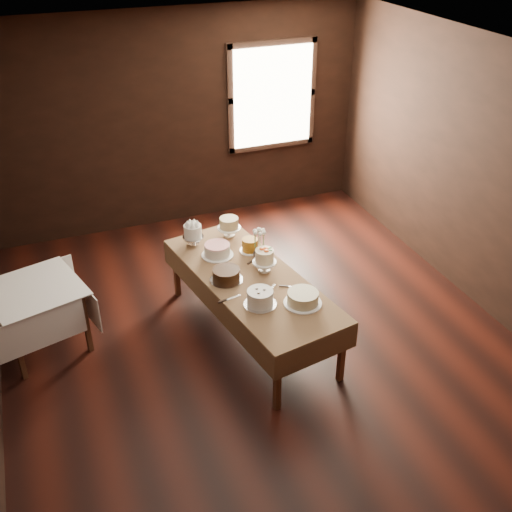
# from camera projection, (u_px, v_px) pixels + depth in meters

# --- Properties ---
(floor) EXTENTS (5.00, 6.00, 0.01)m
(floor) POSITION_uv_depth(u_px,v_px,m) (263.00, 345.00, 6.15)
(floor) COLOR black
(floor) RESTS_ON ground
(ceiling) EXTENTS (5.00, 6.00, 0.01)m
(ceiling) POSITION_uv_depth(u_px,v_px,m) (265.00, 65.00, 4.70)
(ceiling) COLOR beige
(ceiling) RESTS_ON wall_back
(wall_back) EXTENTS (5.00, 0.02, 2.80)m
(wall_back) POSITION_uv_depth(u_px,v_px,m) (178.00, 121.00, 7.82)
(wall_back) COLOR black
(wall_back) RESTS_ON ground
(wall_front) EXTENTS (5.00, 0.02, 2.80)m
(wall_front) POSITION_uv_depth(u_px,v_px,m) (486.00, 488.00, 3.04)
(wall_front) COLOR black
(wall_front) RESTS_ON ground
(wall_right) EXTENTS (0.02, 6.00, 2.80)m
(wall_right) POSITION_uv_depth(u_px,v_px,m) (490.00, 182.00, 6.20)
(wall_right) COLOR black
(wall_right) RESTS_ON ground
(window) EXTENTS (1.10, 0.05, 1.30)m
(window) POSITION_uv_depth(u_px,v_px,m) (273.00, 97.00, 8.07)
(window) COLOR #FFEABF
(window) RESTS_ON wall_back
(display_table) EXTENTS (1.26, 2.36, 0.69)m
(display_table) POSITION_uv_depth(u_px,v_px,m) (251.00, 282.00, 5.99)
(display_table) COLOR #4B2A18
(display_table) RESTS_ON ground
(side_table) EXTENTS (1.04, 1.04, 0.71)m
(side_table) POSITION_uv_depth(u_px,v_px,m) (35.00, 295.00, 5.82)
(side_table) COLOR #4B2A18
(side_table) RESTS_ON ground
(cake_meringue) EXTENTS (0.23, 0.23, 0.24)m
(cake_meringue) POSITION_uv_depth(u_px,v_px,m) (193.00, 235.00, 6.47)
(cake_meringue) COLOR silver
(cake_meringue) RESTS_ON display_table
(cake_speckled) EXTENTS (0.26, 0.26, 0.23)m
(cake_speckled) POSITION_uv_depth(u_px,v_px,m) (229.00, 228.00, 6.63)
(cake_speckled) COLOR white
(cake_speckled) RESTS_ON display_table
(cake_lattice) EXTENTS (0.38, 0.38, 0.12)m
(cake_lattice) POSITION_uv_depth(u_px,v_px,m) (217.00, 251.00, 6.30)
(cake_lattice) COLOR white
(cake_lattice) RESTS_ON display_table
(cake_caramel) EXTENTS (0.23, 0.23, 0.14)m
(cake_caramel) POSITION_uv_depth(u_px,v_px,m) (250.00, 245.00, 6.37)
(cake_caramel) COLOR white
(cake_caramel) RESTS_ON display_table
(cake_chocolate) EXTENTS (0.37, 0.37, 0.13)m
(cake_chocolate) POSITION_uv_depth(u_px,v_px,m) (226.00, 275.00, 5.89)
(cake_chocolate) COLOR silver
(cake_chocolate) RESTS_ON display_table
(cake_flowers) EXTENTS (0.24, 0.24, 0.25)m
(cake_flowers) POSITION_uv_depth(u_px,v_px,m) (264.00, 261.00, 6.02)
(cake_flowers) COLOR white
(cake_flowers) RESTS_ON display_table
(cake_swirl) EXTENTS (0.31, 0.31, 0.15)m
(cake_swirl) POSITION_uv_depth(u_px,v_px,m) (260.00, 298.00, 5.54)
(cake_swirl) COLOR silver
(cake_swirl) RESTS_ON display_table
(cake_cream) EXTENTS (0.40, 0.40, 0.12)m
(cake_cream) POSITION_uv_depth(u_px,v_px,m) (303.00, 298.00, 5.56)
(cake_cream) COLOR white
(cake_cream) RESTS_ON display_table
(cake_server_a) EXTENTS (0.21, 0.16, 0.01)m
(cake_server_a) POSITION_uv_depth(u_px,v_px,m) (271.00, 288.00, 5.81)
(cake_server_a) COLOR silver
(cake_server_a) RESTS_ON display_table
(cake_server_b) EXTENTS (0.23, 0.13, 0.01)m
(cake_server_b) POSITION_uv_depth(u_px,v_px,m) (296.00, 287.00, 5.82)
(cake_server_b) COLOR silver
(cake_server_b) RESTS_ON display_table
(cake_server_c) EXTENTS (0.03, 0.24, 0.01)m
(cake_server_c) POSITION_uv_depth(u_px,v_px,m) (235.00, 268.00, 6.11)
(cake_server_c) COLOR silver
(cake_server_c) RESTS_ON display_table
(cake_server_d) EXTENTS (0.22, 0.15, 0.01)m
(cake_server_d) POSITION_uv_depth(u_px,v_px,m) (258.00, 257.00, 6.28)
(cake_server_d) COLOR silver
(cake_server_d) RESTS_ON display_table
(cake_server_e) EXTENTS (0.24, 0.07, 0.01)m
(cake_server_e) POSITION_uv_depth(u_px,v_px,m) (233.00, 297.00, 5.67)
(cake_server_e) COLOR silver
(cake_server_e) RESTS_ON display_table
(flower_vase) EXTENTS (0.18, 0.18, 0.13)m
(flower_vase) POSITION_uv_depth(u_px,v_px,m) (259.00, 253.00, 6.25)
(flower_vase) COLOR #2D2823
(flower_vase) RESTS_ON display_table
(flower_bouquet) EXTENTS (0.14, 0.14, 0.20)m
(flower_bouquet) POSITION_uv_depth(u_px,v_px,m) (259.00, 237.00, 6.15)
(flower_bouquet) COLOR white
(flower_bouquet) RESTS_ON flower_vase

